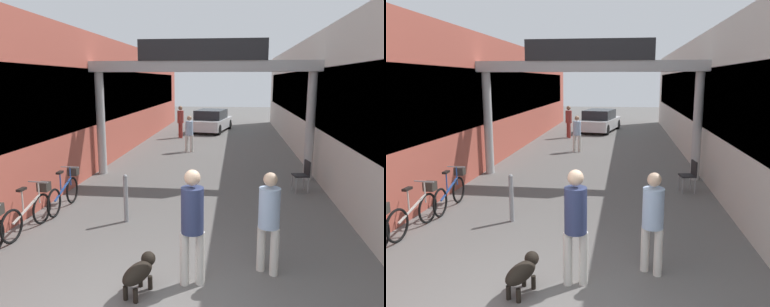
% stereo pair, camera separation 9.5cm
% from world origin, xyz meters
% --- Properties ---
extents(storefront_left, '(3.00, 26.00, 4.60)m').
position_xyz_m(storefront_left, '(-5.09, 11.00, 2.30)').
color(storefront_left, '#B25142').
rests_on(storefront_left, ground_plane).
extents(storefront_right, '(3.00, 26.00, 4.60)m').
position_xyz_m(storefront_right, '(5.09, 11.00, 2.30)').
color(storefront_right, beige).
rests_on(storefront_right, ground_plane).
extents(arcade_sign_gateway, '(7.40, 0.47, 4.32)m').
position_xyz_m(arcade_sign_gateway, '(0.00, 7.41, 3.06)').
color(arcade_sign_gateway, '#B2B2B2').
rests_on(arcade_sign_gateway, ground_plane).
extents(pedestrian_with_dog, '(0.40, 0.40, 1.81)m').
position_xyz_m(pedestrian_with_dog, '(0.45, 0.85, 1.05)').
color(pedestrian_with_dog, silver).
rests_on(pedestrian_with_dog, ground_plane).
extents(pedestrian_companion, '(0.47, 0.47, 1.68)m').
position_xyz_m(pedestrian_companion, '(1.62, 1.35, 0.96)').
color(pedestrian_companion, silver).
rests_on(pedestrian_companion, ground_plane).
extents(pedestrian_carrying_crate, '(0.41, 0.41, 1.58)m').
position_xyz_m(pedestrian_carrying_crate, '(-0.94, 11.63, 0.90)').
color(pedestrian_carrying_crate, silver).
rests_on(pedestrian_carrying_crate, ground_plane).
extents(pedestrian_elderly_walking, '(0.46, 0.46, 1.73)m').
position_xyz_m(pedestrian_elderly_walking, '(-1.91, 15.59, 0.99)').
color(pedestrian_elderly_walking, '#99332D').
rests_on(pedestrian_elderly_walking, ground_plane).
extents(dog_on_leash, '(0.48, 0.77, 0.54)m').
position_xyz_m(dog_on_leash, '(-0.29, 0.53, 0.34)').
color(dog_on_leash, black).
rests_on(dog_on_leash, ground_plane).
extents(bicycle_silver_second, '(0.46, 1.69, 0.98)m').
position_xyz_m(bicycle_silver_second, '(-3.13, 2.55, 0.44)').
color(bicycle_silver_second, black).
rests_on(bicycle_silver_second, ground_plane).
extents(bicycle_blue_third, '(0.46, 1.69, 0.98)m').
position_xyz_m(bicycle_blue_third, '(-3.03, 3.96, 0.44)').
color(bicycle_blue_third, black).
rests_on(bicycle_blue_third, ground_plane).
extents(bollard_post_metal, '(0.10, 0.10, 1.08)m').
position_xyz_m(bollard_post_metal, '(-1.30, 3.27, 0.55)').
color(bollard_post_metal, gray).
rests_on(bollard_post_metal, ground_plane).
extents(cafe_chair_black_nearer, '(0.46, 0.46, 0.89)m').
position_xyz_m(cafe_chair_black_nearer, '(2.98, 6.06, 0.54)').
color(cafe_chair_black_nearer, gray).
rests_on(cafe_chair_black_nearer, ground_plane).
extents(parked_car_white, '(2.47, 4.26, 1.33)m').
position_xyz_m(parked_car_white, '(-0.41, 18.39, 0.64)').
color(parked_car_white, silver).
rests_on(parked_car_white, ground_plane).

